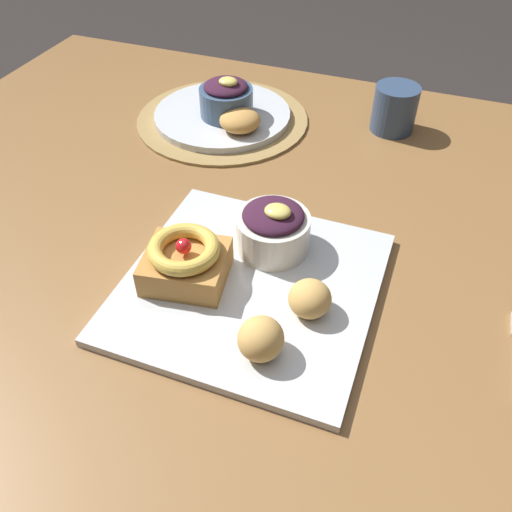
# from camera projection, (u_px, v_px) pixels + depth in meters

# --- Properties ---
(ground_plane) EXTENTS (8.00, 8.00, 0.00)m
(ground_plane) POSITION_uv_depth(u_px,v_px,m) (248.00, 468.00, 1.25)
(ground_plane) COLOR #2D2826
(dining_table) EXTENTS (1.29, 1.06, 0.73)m
(dining_table) POSITION_uv_depth(u_px,v_px,m) (244.00, 276.00, 0.81)
(dining_table) COLOR brown
(dining_table) RESTS_ON ground_plane
(woven_placemat) EXTENTS (0.31, 0.31, 0.00)m
(woven_placemat) POSITION_uv_depth(u_px,v_px,m) (223.00, 119.00, 0.98)
(woven_placemat) COLOR #997A47
(woven_placemat) RESTS_ON dining_table
(front_plate) EXTENTS (0.30, 0.30, 0.01)m
(front_plate) POSITION_uv_depth(u_px,v_px,m) (250.00, 286.00, 0.67)
(front_plate) COLOR silver
(front_plate) RESTS_ON dining_table
(cake_slice) EXTENTS (0.11, 0.10, 0.06)m
(cake_slice) POSITION_uv_depth(u_px,v_px,m) (185.00, 261.00, 0.65)
(cake_slice) COLOR #B77F3D
(cake_slice) RESTS_ON front_plate
(berry_ramekin) EXTENTS (0.10, 0.10, 0.07)m
(berry_ramekin) POSITION_uv_depth(u_px,v_px,m) (273.00, 229.00, 0.69)
(berry_ramekin) COLOR silver
(berry_ramekin) RESTS_ON front_plate
(fritter_front) EXTENTS (0.05, 0.05, 0.05)m
(fritter_front) POSITION_uv_depth(u_px,v_px,m) (261.00, 339.00, 0.57)
(fritter_front) COLOR tan
(fritter_front) RESTS_ON front_plate
(fritter_middle) EXTENTS (0.05, 0.05, 0.04)m
(fritter_middle) POSITION_uv_depth(u_px,v_px,m) (310.00, 299.00, 0.62)
(fritter_middle) COLOR tan
(fritter_middle) RESTS_ON front_plate
(back_plate) EXTENTS (0.25, 0.25, 0.01)m
(back_plate) POSITION_uv_depth(u_px,v_px,m) (222.00, 115.00, 0.97)
(back_plate) COLOR silver
(back_plate) RESTS_ON woven_placemat
(back_ramekin) EXTENTS (0.09, 0.09, 0.07)m
(back_ramekin) POSITION_uv_depth(u_px,v_px,m) (226.00, 98.00, 0.94)
(back_ramekin) COLOR #3D5675
(back_ramekin) RESTS_ON back_plate
(back_pastry) EXTENTS (0.07, 0.07, 0.04)m
(back_pastry) POSITION_uv_depth(u_px,v_px,m) (240.00, 120.00, 0.91)
(back_pastry) COLOR #C68E47
(back_pastry) RESTS_ON back_plate
(coffee_mug) EXTENTS (0.08, 0.08, 0.08)m
(coffee_mug) POSITION_uv_depth(u_px,v_px,m) (395.00, 109.00, 0.93)
(coffee_mug) COLOR #334766
(coffee_mug) RESTS_ON dining_table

